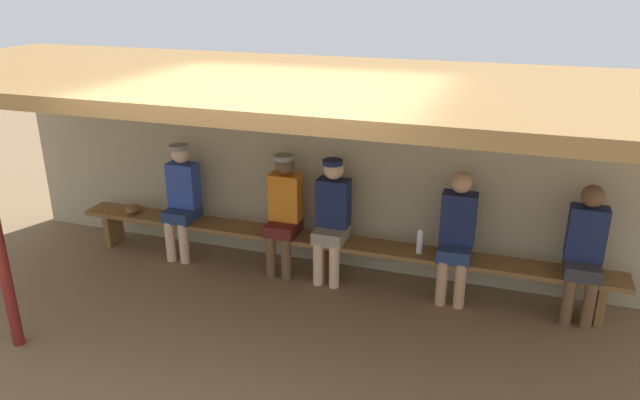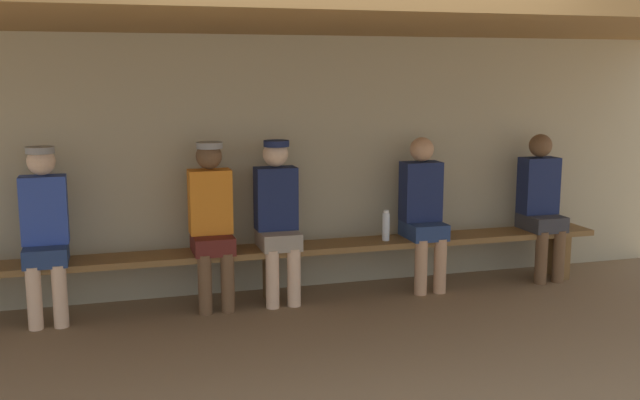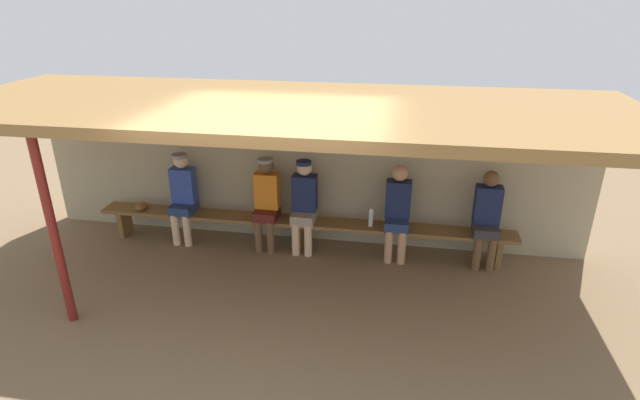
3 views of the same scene
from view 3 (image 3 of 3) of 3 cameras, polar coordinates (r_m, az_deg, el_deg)
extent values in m
plane|color=brown|center=(6.04, -5.35, -12.49)|extent=(24.00, 24.00, 0.00)
cube|color=tan|center=(7.27, -1.68, 3.76)|extent=(8.00, 0.20, 2.20)
cube|color=olive|center=(5.73, -4.39, 10.50)|extent=(8.00, 2.80, 0.12)
cylinder|color=maroon|center=(6.01, -28.23, -3.41)|extent=(0.10, 0.10, 2.20)
cube|color=brown|center=(7.12, -2.32, -2.49)|extent=(6.00, 0.36, 0.05)
cube|color=brown|center=(8.20, -21.48, -2.38)|extent=(0.08, 0.29, 0.41)
cube|color=brown|center=(7.22, -2.29, -4.14)|extent=(0.08, 0.29, 0.41)
cube|color=brown|center=(7.22, 19.70, -5.57)|extent=(0.08, 0.29, 0.41)
cube|color=#591E19|center=(7.17, -6.14, -1.58)|extent=(0.32, 0.40, 0.14)
cylinder|color=brown|center=(7.18, -7.07, -4.15)|extent=(0.11, 0.11, 0.48)
cylinder|color=brown|center=(7.13, -5.68, -4.28)|extent=(0.11, 0.11, 0.48)
cube|color=orange|center=(7.11, -6.08, 1.11)|extent=(0.34, 0.20, 0.52)
sphere|color=brown|center=(6.98, -6.20, 3.93)|extent=(0.21, 0.21, 0.21)
cylinder|color=gray|center=(6.92, -6.32, 4.52)|extent=(0.21, 0.21, 0.05)
cube|color=navy|center=(7.59, -15.36, -0.86)|extent=(0.32, 0.40, 0.14)
cylinder|color=beige|center=(7.62, -16.24, -3.29)|extent=(0.11, 0.11, 0.48)
cylinder|color=beige|center=(7.54, -15.00, -3.41)|extent=(0.11, 0.11, 0.48)
cube|color=#2D47A5|center=(7.54, -15.37, 1.67)|extent=(0.34, 0.20, 0.52)
sphere|color=beige|center=(7.42, -15.67, 4.34)|extent=(0.21, 0.21, 0.21)
cylinder|color=gray|center=(7.35, -15.87, 4.90)|extent=(0.21, 0.21, 0.05)
cube|color=#333338|center=(7.02, 18.43, -3.23)|extent=(0.32, 0.40, 0.14)
cylinder|color=brown|center=(7.00, 17.57, -5.90)|extent=(0.11, 0.11, 0.48)
cylinder|color=brown|center=(7.03, 19.03, -5.97)|extent=(0.11, 0.11, 0.48)
cube|color=#19234C|center=(6.97, 18.68, -0.51)|extent=(0.34, 0.20, 0.52)
sphere|color=brown|center=(6.83, 19.07, 2.34)|extent=(0.21, 0.21, 0.21)
cube|color=navy|center=(6.93, 8.78, -2.64)|extent=(0.32, 0.40, 0.14)
cylinder|color=tan|center=(6.91, 7.85, -5.32)|extent=(0.11, 0.11, 0.48)
cylinder|color=tan|center=(6.91, 9.35, -5.42)|extent=(0.11, 0.11, 0.48)
cube|color=#19234C|center=(6.86, 8.97, 0.13)|extent=(0.34, 0.20, 0.52)
sphere|color=tan|center=(6.73, 9.16, 3.04)|extent=(0.21, 0.21, 0.21)
cube|color=gray|center=(7.05, -1.86, -1.90)|extent=(0.32, 0.40, 0.14)
cylinder|color=beige|center=(7.05, -2.81, -4.52)|extent=(0.11, 0.11, 0.48)
cylinder|color=beige|center=(7.02, -1.37, -4.64)|extent=(0.11, 0.11, 0.48)
cube|color=#19234C|center=(6.99, -1.77, 0.83)|extent=(0.34, 0.20, 0.52)
sphere|color=beige|center=(6.86, -1.81, 3.70)|extent=(0.21, 0.21, 0.21)
cylinder|color=#19234C|center=(6.79, -1.88, 4.30)|extent=(0.21, 0.21, 0.05)
cylinder|color=silver|center=(6.91, 5.86, -2.08)|extent=(0.06, 0.06, 0.24)
cylinder|color=white|center=(6.85, 5.90, -1.08)|extent=(0.05, 0.05, 0.02)
ellipsoid|color=brown|center=(7.90, -19.78, -0.67)|extent=(0.22, 0.27, 0.09)
camera|label=1|loc=(0.92, 38.16, -6.45)|focal=33.51mm
camera|label=2|loc=(3.12, -60.65, -21.05)|focal=41.60mm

